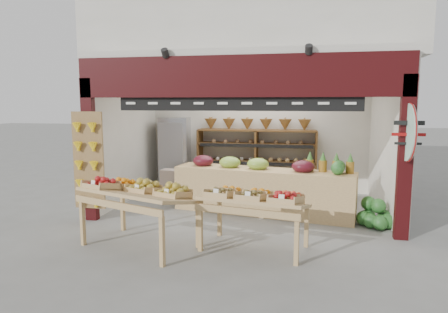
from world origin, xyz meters
The scene contains 11 objects.
ground centered at (0.00, 0.00, 0.00)m, with size 60.00×60.00×0.00m, color slate.
shop_structure centered at (0.00, 1.61, 3.92)m, with size 6.36×5.12×5.40m.
banana_board centered at (-2.73, -1.17, 1.12)m, with size 0.60×0.15×1.80m.
gift_sign centered at (2.75, -1.15, 1.75)m, with size 0.04×0.93×0.92m.
back_shelving centered at (0.01, 1.96, 1.16)m, with size 2.93×0.48×1.82m.
refrigerator centered at (-2.05, 1.84, 0.92)m, with size 0.71×0.71×1.84m, color #AEAFB5.
cardboard_stack centered at (-1.65, 0.86, 0.25)m, with size 1.02×0.74×0.68m.
mid_counter centered at (0.36, 0.03, 0.49)m, with size 3.65×1.30×1.12m.
display_table_left centered at (-1.37, -2.11, 0.83)m, with size 1.94×1.48×1.08m.
display_table_right centered at (0.46, -1.98, 0.78)m, with size 1.69×1.13×1.00m.
watermelon_pile centered at (2.48, -0.42, 0.19)m, with size 0.70×0.67×0.51m.
Camera 1 is at (1.17, -7.78, 2.21)m, focal length 32.00 mm.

